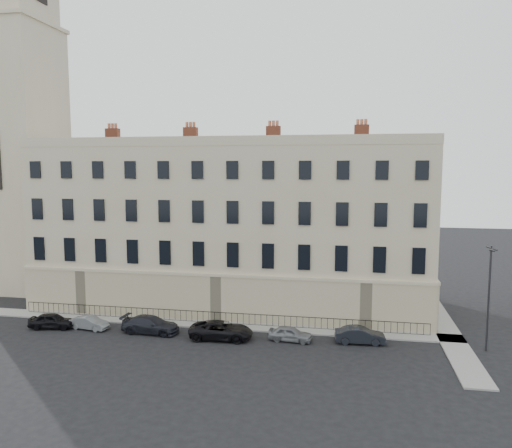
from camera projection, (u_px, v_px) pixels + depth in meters
The scene contains 13 objects.
ground at pixel (275, 352), 35.94m from camera, with size 160.00×160.00×0.00m, color black.
terrace at pixel (232, 227), 47.85m from camera, with size 36.22×12.22×17.00m.
church_tower at pixel (16, 116), 52.92m from camera, with size 8.00×8.13×44.00m.
pavement_terrace at pixel (168, 322), 42.63m from camera, with size 48.00×2.00×0.12m, color gray.
pavement_east_return at pixel (444, 327), 41.38m from camera, with size 2.00×24.00×0.12m, color gray.
railings at pixel (214, 318), 42.24m from camera, with size 35.00×0.04×0.96m.
car_a at pixel (52, 321), 41.09m from camera, with size 1.50×3.72×1.27m, color black.
car_b at pixel (90, 323), 40.88m from camera, with size 1.14×3.27×1.08m, color slate.
car_c at pixel (151, 325), 39.95m from camera, with size 1.90×4.69×1.36m, color black.
car_d at pixel (221, 330), 38.56m from camera, with size 2.26×4.90×1.36m, color black.
car_e at pixel (290, 334), 38.09m from camera, with size 1.34×3.34×1.14m, color gray.
car_f at pixel (360, 335), 37.58m from camera, with size 1.32×3.78×1.25m, color black.
streetlamp at pixel (489, 294), 35.54m from camera, with size 0.51×1.65×7.71m.
Camera 1 is at (4.97, -34.32, 13.27)m, focal length 35.00 mm.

